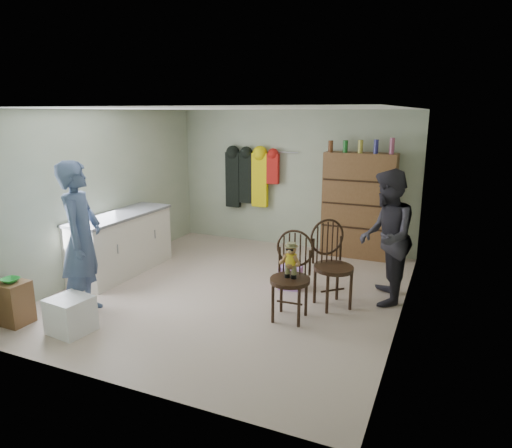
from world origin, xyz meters
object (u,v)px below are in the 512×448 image
at_px(chair_far, 331,260).
at_px(dresser, 358,205).
at_px(chair_front, 291,269).
at_px(counter, 122,243).

bearing_deg(chair_far, dresser, 49.80).
height_order(chair_front, chair_far, chair_far).
distance_m(counter, chair_front, 3.02).
distance_m(chair_front, chair_far, 0.67).
relative_size(chair_far, dresser, 0.55).
xyz_separation_m(chair_front, chair_far, (0.34, 0.58, -0.02)).
xyz_separation_m(counter, chair_far, (3.31, 0.08, 0.13)).
xyz_separation_m(counter, chair_front, (2.97, -0.50, 0.15)).
bearing_deg(counter, chair_front, -9.57).
distance_m(chair_far, dresser, 2.25).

